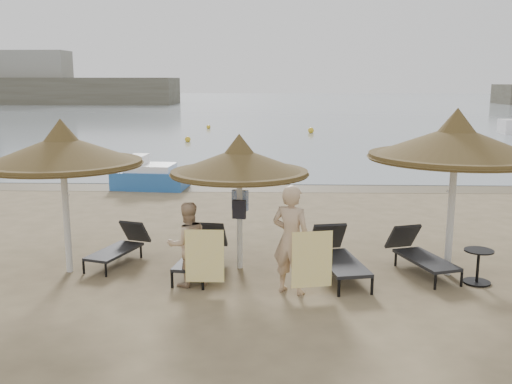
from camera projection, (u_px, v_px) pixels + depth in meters
ground at (255, 283)px, 10.53m from camera, size 160.00×160.00×0.00m
sea at (273, 104)px, 88.97m from camera, size 200.00×140.00×0.03m
wet_sand_strip at (265, 188)px, 19.75m from camera, size 200.00×1.60×0.01m
far_shore at (109, 85)px, 87.09m from camera, size 150.00×54.80×12.00m
palapa_left at (62, 151)px, 10.70m from camera, size 3.01×3.01×2.98m
palapa_center at (239, 162)px, 10.97m from camera, size 2.70×2.70×2.68m
palapa_right at (456, 143)px, 10.50m from camera, size 3.22×3.22×3.19m
lounger_far_left at (121, 246)px, 11.71m from camera, size 1.05×1.77×0.75m
lounger_near_left at (202, 252)px, 11.15m from camera, size 0.90×1.97×0.85m
lounger_near_right at (337, 255)px, 10.87m from camera, size 1.04×2.09×0.89m
lounger_far_right at (419, 253)px, 11.12m from camera, size 1.15×1.92×0.82m
side_table at (478, 268)px, 10.46m from camera, size 0.53×0.53×0.64m
person_left at (187, 238)px, 10.26m from camera, size 0.97×0.82×1.79m
person_right at (291, 231)px, 9.86m from camera, size 1.22×1.06×2.24m
towel_left at (205, 256)px, 9.95m from camera, size 0.68×0.02×0.96m
towel_right at (312, 260)px, 9.68m from camera, size 0.70×0.16×0.99m
bag_patterned at (240, 200)px, 11.30m from camera, size 0.34×0.21×0.41m
bag_dark at (239, 209)px, 10.99m from camera, size 0.27×0.14×0.36m
pedal_boat at (150, 176)px, 19.67m from camera, size 2.58×1.66×1.15m
buoy_left at (188, 139)px, 34.18m from camera, size 0.35×0.35×0.35m
buoy_mid at (311, 130)px, 39.87m from camera, size 0.41×0.41×0.41m
buoy_extra at (208, 127)px, 43.37m from camera, size 0.32×0.32×0.32m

